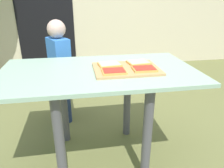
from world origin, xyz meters
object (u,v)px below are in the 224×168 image
at_px(cutting_board, 126,69).
at_px(child_left, 60,67).
at_px(dining_table, 99,87).
at_px(pizza_slice_near_right, 144,69).
at_px(pizza_slice_far_right, 138,62).
at_px(pizza_slice_far_left, 110,64).
at_px(pizza_slice_near_left, 114,71).
at_px(plate_white_right, 137,65).

relative_size(cutting_board, child_left, 0.43).
height_order(dining_table, cutting_board, cutting_board).
xyz_separation_m(cutting_board, pizza_slice_near_right, (0.10, -0.06, 0.02)).
bearing_deg(pizza_slice_far_right, pizza_slice_near_right, -90.82).
height_order(pizza_slice_near_right, child_left, child_left).
xyz_separation_m(pizza_slice_near_right, pizza_slice_far_left, (-0.20, 0.13, 0.00)).
xyz_separation_m(cutting_board, pizza_slice_near_left, (-0.10, -0.08, 0.02)).
height_order(pizza_slice_near_right, pizza_slice_far_right, same).
xyz_separation_m(pizza_slice_near_left, pizza_slice_far_right, (0.20, 0.16, 0.00)).
distance_m(dining_table, pizza_slice_near_right, 0.33).
bearing_deg(pizza_slice_far_right, child_left, 135.01).
xyz_separation_m(pizza_slice_near_left, pizza_slice_far_left, (-0.00, 0.14, 0.00)).
distance_m(pizza_slice_near_left, pizza_slice_near_right, 0.20).
distance_m(pizza_slice_near_right, pizza_slice_far_left, 0.24).
xyz_separation_m(dining_table, child_left, (-0.30, 0.63, -0.04)).
xyz_separation_m(pizza_slice_far_left, pizza_slice_far_right, (0.21, 0.01, 0.00)).
height_order(dining_table, pizza_slice_near_left, pizza_slice_near_left).
bearing_deg(dining_table, child_left, 115.39).
xyz_separation_m(dining_table, pizza_slice_near_left, (0.08, -0.11, 0.15)).
bearing_deg(pizza_slice_near_right, child_left, 128.76).
bearing_deg(child_left, pizza_slice_near_left, -62.70).
relative_size(dining_table, plate_white_right, 5.57).
distance_m(cutting_board, plate_white_right, 0.12).
distance_m(cutting_board, pizza_slice_near_right, 0.12).
xyz_separation_m(dining_table, pizza_slice_near_right, (0.28, -0.10, 0.15)).
distance_m(pizza_slice_far_right, plate_white_right, 0.02).
distance_m(pizza_slice_far_left, pizza_slice_far_right, 0.21).
bearing_deg(child_left, pizza_slice_near_right, -51.24).
bearing_deg(pizza_slice_far_left, cutting_board, -33.12).
height_order(dining_table, child_left, child_left).
relative_size(pizza_slice_far_left, plate_white_right, 0.68).
relative_size(dining_table, pizza_slice_near_right, 8.59).
relative_size(cutting_board, pizza_slice_far_right, 2.63).
relative_size(dining_table, pizza_slice_far_left, 8.14).
height_order(pizza_slice_near_right, pizza_slice_far_left, same).
distance_m(dining_table, pizza_slice_far_right, 0.32).
bearing_deg(cutting_board, plate_white_right, 39.95).
bearing_deg(plate_white_right, pizza_slice_far_right, -9.22).
xyz_separation_m(dining_table, pizza_slice_far_right, (0.28, 0.05, 0.15)).
relative_size(pizza_slice_near_right, pizza_slice_far_left, 0.95).
height_order(cutting_board, pizza_slice_far_left, pizza_slice_far_left).
bearing_deg(dining_table, pizza_slice_near_right, -18.65).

